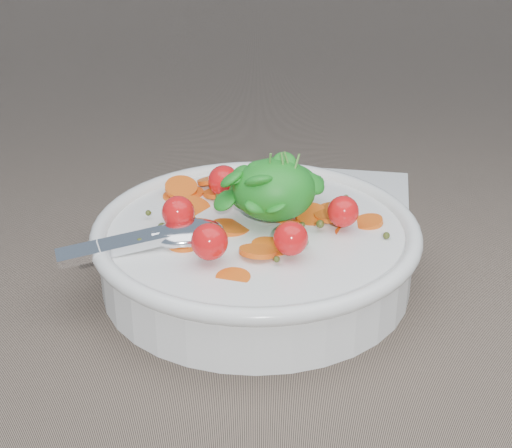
{
  "coord_description": "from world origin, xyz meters",
  "views": [
    {
      "loc": [
        -0.01,
        -0.55,
        0.34
      ],
      "look_at": [
        -0.01,
        0.01,
        0.05
      ],
      "focal_mm": 55.0,
      "sensor_mm": 36.0,
      "label": 1
    }
  ],
  "objects": [
    {
      "name": "ground",
      "position": [
        0.0,
        0.0,
        0.0
      ],
      "size": [
        6.0,
        6.0,
        0.0
      ],
      "primitive_type": "plane",
      "color": "#7B6857",
      "rests_on": "ground"
    },
    {
      "name": "bowl",
      "position": [
        -0.01,
        0.01,
        0.03
      ],
      "size": [
        0.29,
        0.27,
        0.11
      ],
      "color": "white",
      "rests_on": "ground"
    },
    {
      "name": "napkin",
      "position": [
        0.07,
        0.17,
        0.0
      ],
      "size": [
        0.17,
        0.15,
        0.01
      ],
      "primitive_type": "cube",
      "rotation": [
        0.0,
        0.0,
        -0.16
      ],
      "color": "white",
      "rests_on": "ground"
    }
  ]
}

